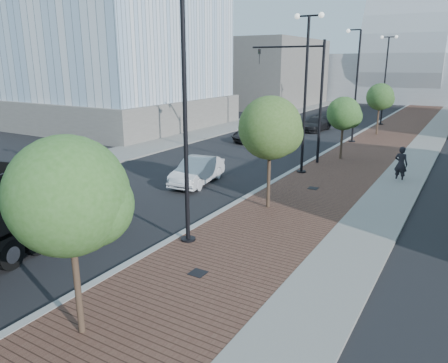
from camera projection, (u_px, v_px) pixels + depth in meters
The scene contains 22 objects.
sidewalk at pixel (400, 135), 39.51m from camera, with size 7.00×140.00×0.12m, color #4C2D23.
concrete_strip at pixel (431, 138), 38.18m from camera, with size 2.40×140.00×0.13m, color slate.
curb at pixel (361, 132), 41.22m from camera, with size 0.30×140.00×0.14m, color gray.
west_sidewalk at pixel (244, 123), 47.60m from camera, with size 4.00×140.00×0.12m, color slate.
white_sedan at pixel (197, 171), 23.81m from camera, with size 1.56×4.47×1.47m, color silver.
dark_car_mid at pixel (258, 134), 36.48m from camera, with size 2.23×4.83×1.34m, color black.
dark_car_far at pixel (316, 124), 42.28m from camera, with size 1.89×4.66×1.35m, color black.
pedestrian at pixel (401, 164), 24.13m from camera, with size 0.75×0.49×2.05m, color black.
streetlight_1 at pixel (183, 129), 14.98m from camera, with size 1.44×0.56×9.21m.
streetlight_2 at pixel (305, 94), 24.73m from camera, with size 1.72×0.56×9.28m.
streetlight_3 at pixel (355, 91), 34.85m from camera, with size 1.44×0.56×9.21m.
streetlight_4 at pixel (385, 80), 44.60m from camera, with size 1.72×0.56×9.28m.
traffic_mast at pixel (308, 88), 27.61m from camera, with size 5.09×0.20×8.00m.
tree_0 at pixel (70, 196), 9.64m from camera, with size 2.81×2.81×5.09m.
tree_1 at pixel (271, 128), 18.72m from camera, with size 2.83×2.83×5.24m.
tree_2 at pixel (344, 114), 28.81m from camera, with size 2.34×2.28×4.40m.
tree_3 at pixel (381, 97), 38.65m from camera, with size 2.48×2.44×4.80m.
tower_podium at pixel (120, 111), 45.98m from camera, with size 19.00×19.00×3.00m, color #66625C.
convention_center at pixel (412, 66), 77.85m from camera, with size 50.00×30.00×50.00m.
commercial_block_nw at pixel (265, 73), 66.25m from camera, with size 14.00×20.00×10.00m, color #64605A.
utility_cover_1 at pixel (198, 273), 13.53m from camera, with size 0.50×0.50×0.02m, color black.
utility_cover_2 at pixel (313, 188), 22.64m from camera, with size 0.50×0.50×0.02m, color black.
Camera 1 is at (9.35, -2.09, 6.63)m, focal length 33.95 mm.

